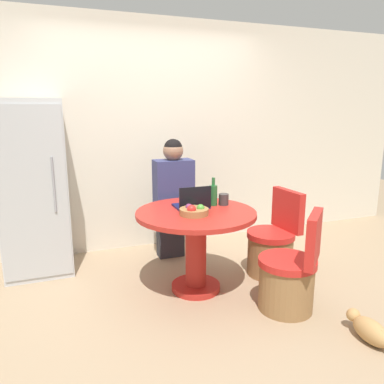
# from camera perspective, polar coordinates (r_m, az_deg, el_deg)

# --- Properties ---
(ground_plane) EXTENTS (12.00, 12.00, 0.00)m
(ground_plane) POSITION_cam_1_polar(r_m,az_deg,el_deg) (3.42, 0.75, -15.58)
(ground_plane) COLOR #9E8466
(wall_back) EXTENTS (7.00, 0.06, 2.60)m
(wall_back) POSITION_cam_1_polar(r_m,az_deg,el_deg) (4.38, -6.00, 8.47)
(wall_back) COLOR beige
(wall_back) RESTS_ON ground_plane
(refrigerator) EXTENTS (0.62, 0.64, 1.70)m
(refrigerator) POSITION_cam_1_polar(r_m,az_deg,el_deg) (3.96, -22.96, 0.50)
(refrigerator) COLOR silver
(refrigerator) RESTS_ON ground_plane
(dining_table) EXTENTS (1.05, 1.05, 0.74)m
(dining_table) POSITION_cam_1_polar(r_m,az_deg,el_deg) (3.32, 0.60, -6.42)
(dining_table) COLOR #B2261E
(dining_table) RESTS_ON ground_plane
(chair_near_right_corner) EXTENTS (0.54, 0.54, 0.84)m
(chair_near_right_corner) POSITION_cam_1_polar(r_m,az_deg,el_deg) (3.20, 14.61, -12.62)
(chair_near_right_corner) COLOR olive
(chair_near_right_corner) RESTS_ON ground_plane
(chair_right_side) EXTENTS (0.47, 0.47, 0.84)m
(chair_right_side) POSITION_cam_1_polar(r_m,az_deg,el_deg) (3.81, 12.10, -8.27)
(chair_right_side) COLOR olive
(chair_right_side) RESTS_ON ground_plane
(person_seated) EXTENTS (0.40, 0.37, 1.31)m
(person_seated) POSITION_cam_1_polar(r_m,az_deg,el_deg) (3.96, -3.00, -0.47)
(person_seated) COLOR #2D2D38
(person_seated) RESTS_ON ground_plane
(laptop) EXTENTS (0.30, 0.24, 0.21)m
(laptop) POSITION_cam_1_polar(r_m,az_deg,el_deg) (3.36, 0.03, -1.75)
(laptop) COLOR #141947
(laptop) RESTS_ON dining_table
(fruit_bowl) EXTENTS (0.25, 0.25, 0.10)m
(fruit_bowl) POSITION_cam_1_polar(r_m,az_deg,el_deg) (3.14, 0.29, -2.91)
(fruit_bowl) COLOR olive
(fruit_bowl) RESTS_ON dining_table
(coffee_cup) EXTENTS (0.09, 0.09, 0.10)m
(coffee_cup) POSITION_cam_1_polar(r_m,az_deg,el_deg) (3.47, 4.84, -1.13)
(coffee_cup) COLOR #383333
(coffee_cup) RESTS_ON dining_table
(bottle) EXTENTS (0.07, 0.07, 0.26)m
(bottle) POSITION_cam_1_polar(r_m,az_deg,el_deg) (3.44, 3.25, -0.39)
(bottle) COLOR #23602D
(bottle) RESTS_ON dining_table
(cat) EXTENTS (0.16, 0.44, 0.17)m
(cat) POSITION_cam_1_polar(r_m,az_deg,el_deg) (3.08, 25.41, -18.42)
(cat) COLOR tan
(cat) RESTS_ON ground_plane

